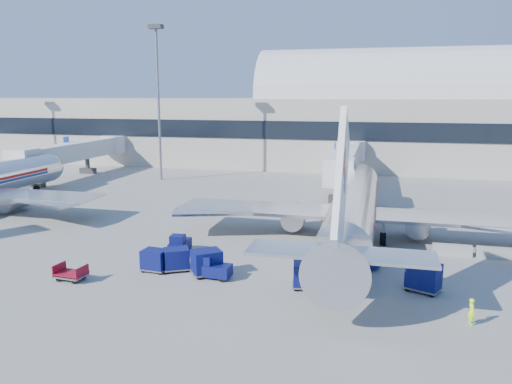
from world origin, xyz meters
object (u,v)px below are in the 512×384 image
(cart_solo_near, at_px, (308,275))
(cart_train_a, at_px, (207,262))
(barrier_near, at_px, (452,250))
(airliner_main, at_px, (354,208))
(tug_left, at_px, (179,244))
(cart_solo_far, at_px, (424,277))
(cart_train_c, at_px, (155,260))
(cart_open_red, at_px, (71,275))
(jetbridge_near, at_px, (347,159))
(cart_train_b, at_px, (177,259))
(mast_west, at_px, (158,80))
(ramp_worker, at_px, (472,312))
(barrier_mid, at_px, (497,253))
(jetbridge_mid, at_px, (79,151))
(tug_lead, at_px, (212,268))
(tug_right, at_px, (361,257))

(cart_solo_near, bearing_deg, cart_train_a, 164.68)
(barrier_near, xyz_separation_m, cart_solo_near, (-10.27, -9.68, 0.48))
(airliner_main, xyz_separation_m, tug_left, (-13.43, -7.28, -2.17))
(cart_solo_far, bearing_deg, cart_train_c, -154.10)
(cart_train_c, xyz_separation_m, cart_open_red, (-4.86, -3.07, -0.47))
(jetbridge_near, height_order, cart_train_b, jetbridge_near)
(mast_west, bearing_deg, cart_solo_far, -45.96)
(cart_solo_far, xyz_separation_m, ramp_worker, (2.22, -4.47, -0.22))
(jetbridge_near, distance_m, cart_solo_far, 38.04)
(mast_west, bearing_deg, jetbridge_near, 1.68)
(jetbridge_near, relative_size, ramp_worker, 17.70)
(barrier_mid, height_order, cart_solo_far, cart_solo_far)
(barrier_mid, bearing_deg, cart_train_b, -159.78)
(jetbridge_near, height_order, tug_left, jetbridge_near)
(ramp_worker, bearing_deg, jetbridge_mid, 37.65)
(cart_train_a, height_order, cart_train_c, cart_train_a)
(cart_train_a, bearing_deg, tug_lead, -73.91)
(barrier_near, relative_size, cart_train_a, 1.14)
(barrier_near, distance_m, tug_lead, 19.47)
(mast_west, xyz_separation_m, cart_train_c, (16.46, -37.11, -13.93))
(airliner_main, height_order, cart_solo_far, airliner_main)
(barrier_mid, relative_size, cart_solo_far, 1.16)
(airliner_main, height_order, cart_open_red, airliner_main)
(cart_train_b, bearing_deg, ramp_worker, -40.74)
(cart_train_c, bearing_deg, airliner_main, 45.80)
(cart_train_c, bearing_deg, cart_solo_near, 2.26)
(jetbridge_mid, height_order, cart_solo_far, jetbridge_mid)
(cart_solo_far, bearing_deg, mast_west, 157.64)
(cart_solo_far, height_order, cart_open_red, cart_solo_far)
(tug_left, distance_m, cart_solo_far, 18.93)
(mast_west, relative_size, cart_open_red, 10.56)
(cart_train_a, bearing_deg, cart_train_c, 144.80)
(cart_train_a, bearing_deg, tug_left, 95.48)
(tug_right, xyz_separation_m, cart_solo_near, (-3.30, -5.15, 0.19))
(cart_train_c, xyz_separation_m, cart_solo_far, (18.70, 0.75, 0.14))
(cart_train_c, relative_size, ramp_worker, 1.25)
(tug_left, height_order, cart_train_c, tug_left)
(cart_train_b, xyz_separation_m, cart_open_red, (-6.35, -3.58, -0.49))
(jetbridge_mid, distance_m, tug_lead, 52.14)
(jetbridge_mid, bearing_deg, tug_left, -47.32)
(ramp_worker, bearing_deg, mast_west, 28.93)
(airliner_main, relative_size, cart_open_red, 17.41)
(cart_train_a, xyz_separation_m, cart_solo_near, (7.31, -0.69, -0.05))
(cart_train_a, height_order, cart_open_red, cart_train_a)
(tug_lead, xyz_separation_m, tug_left, (-4.37, 4.61, 0.01))
(jetbridge_near, bearing_deg, mast_west, -178.32)
(barrier_near, height_order, cart_train_a, cart_train_a)
(cart_open_red, bearing_deg, tug_lead, 21.68)
(jetbridge_near, xyz_separation_m, cart_train_a, (-7.18, -37.80, -2.95))
(cart_train_c, distance_m, cart_open_red, 5.77)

